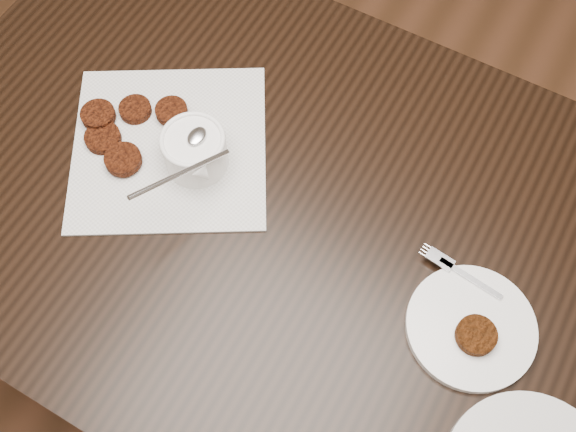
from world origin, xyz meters
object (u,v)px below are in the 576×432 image
Objects in this scene: table at (290,297)px; plate_with_patty at (472,326)px; napkin at (169,147)px; sauce_ramekin at (192,138)px.

table is 7.08× the size of plate_with_patty.
napkin is at bearing 178.24° from table.
table is 0.49m from plate_with_patty.
sauce_ramekin is at bearing 178.51° from table.
sauce_ramekin reaches higher than napkin.
table is 9.48× the size of sauce_ramekin.
sauce_ramekin is 0.75× the size of plate_with_patty.
sauce_ramekin is at bearing 175.23° from plate_with_patty.
table is 4.21× the size of napkin.
sauce_ramekin is (0.05, -0.00, 0.07)m from napkin.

